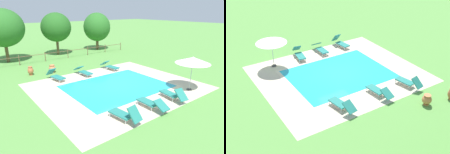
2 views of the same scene
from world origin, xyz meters
The scene contains 12 objects.
ground_plane centered at (0.00, 0.00, 0.00)m, with size 160.00×160.00×0.00m, color #599342.
pool_deck_paving centered at (0.00, 0.00, 0.00)m, with size 11.47×9.76×0.01m, color beige.
swimming_pool_water centered at (0.00, 0.00, 0.01)m, with size 7.19×5.48×0.01m, color #23A8C1.
pool_coping_rim centered at (0.00, 0.00, 0.01)m, with size 7.67×5.96×0.01m.
sun_lounger_north_near_steps centered at (2.24, 3.75, 0.36)m, with size 0.91×2.10×0.79m.
sun_lounger_north_mid centered at (1.29, -3.98, 0.38)m, with size 0.90×2.03×0.89m.
sun_lounger_north_far centered at (-0.62, 3.79, 0.36)m, with size 0.80×2.11×0.74m.
sun_lounger_north_end centered at (-0.70, -4.00, 0.36)m, with size 0.63×2.07×0.73m.
sun_lounger_south_near_corner centered at (-3.02, 4.02, 0.38)m, with size 0.94×2.02×0.91m.
sun_lounger_south_mid centered at (-2.80, -4.09, 0.40)m, with size 0.83×1.91×0.99m.
patio_umbrella_open_foreground centered at (3.58, -3.73, 2.16)m, with size 2.32×2.32×2.43m.
terracotta_urn_by_tree centered at (-2.45, 6.20, 0.38)m, with size 0.60×0.60×0.71m.
Camera 2 is at (10.15, 15.75, 10.52)m, focal length 46.69 mm.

